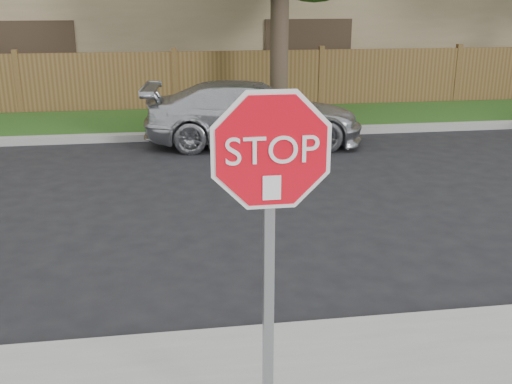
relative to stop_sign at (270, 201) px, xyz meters
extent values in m
plane|color=black|center=(-0.33, 1.48, -1.83)|extent=(90.00, 90.00, 0.00)
cube|color=gray|center=(-0.33, 9.63, -1.75)|extent=(70.00, 0.30, 0.15)
cube|color=#1E4714|center=(-0.33, 11.28, -1.77)|extent=(70.00, 3.00, 0.12)
cube|color=brown|center=(-0.33, 12.88, -1.03)|extent=(70.00, 0.12, 1.60)
cylinder|color=#382B21|center=(2.17, 11.18, 0.13)|extent=(0.44, 0.44, 3.92)
cube|color=gray|center=(0.00, 0.05, -0.58)|extent=(0.06, 0.06, 2.30)
cylinder|color=white|center=(0.00, -0.02, 0.32)|extent=(1.01, 0.02, 1.01)
cylinder|color=red|center=(0.00, -0.03, 0.32)|extent=(0.93, 0.02, 0.93)
cube|color=white|center=(0.00, -0.05, 0.10)|extent=(0.11, 0.00, 0.15)
imported|color=#AFB1B6|center=(1.21, 8.89, -1.17)|extent=(4.68, 2.27, 1.31)
camera|label=1|loc=(-0.60, -3.36, 1.18)|focal=42.00mm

